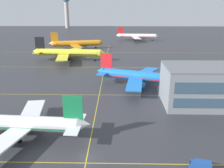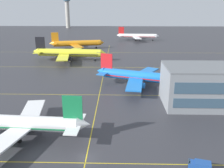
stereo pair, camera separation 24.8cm
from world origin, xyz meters
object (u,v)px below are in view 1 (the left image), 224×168
(airliner_second_row, at_px, (142,76))
(airliner_far_left_stand, at_px, (76,43))
(airliner_far_right_stand, at_px, (137,36))
(service_truck_red_van, at_px, (200,166))
(airliner_third_row, at_px, (68,53))
(control_tower, at_px, (67,10))
(airliner_front_gate, at_px, (17,123))

(airliner_second_row, height_order, airliner_far_left_stand, airliner_second_row)
(airliner_far_right_stand, distance_m, service_truck_red_van, 170.69)
(airliner_third_row, relative_size, airliner_far_left_stand, 1.10)
(service_truck_red_van, xyz_separation_m, control_tower, (-79.19, 276.48, 20.63))
(airliner_second_row, distance_m, control_tower, 238.43)
(airliner_far_left_stand, xyz_separation_m, service_truck_red_van, (44.34, -129.11, -2.84))
(airliner_second_row, bearing_deg, control_tower, 107.79)
(airliner_far_left_stand, height_order, control_tower, control_tower)
(airliner_second_row, bearing_deg, airliner_far_left_stand, 115.57)
(airliner_far_left_stand, bearing_deg, airliner_third_row, -87.95)
(airliner_front_gate, bearing_deg, airliner_far_right_stand, 75.81)
(control_tower, bearing_deg, service_truck_red_van, -74.02)
(airliner_front_gate, distance_m, service_truck_red_van, 41.29)
(airliner_front_gate, xyz_separation_m, service_truck_red_van, (39.55, -11.55, -2.63))
(airliner_far_left_stand, relative_size, control_tower, 1.00)
(airliner_second_row, xyz_separation_m, airliner_far_left_stand, (-37.81, 79.01, -0.02))
(airliner_second_row, relative_size, control_tower, 0.99)
(airliner_far_right_stand, xyz_separation_m, service_truck_red_van, (-0.69, -170.66, -2.68))
(airliner_third_row, xyz_separation_m, service_truck_red_van, (43.07, -93.60, -3.23))
(airliner_far_right_stand, bearing_deg, airliner_front_gate, -104.19)
(airliner_third_row, bearing_deg, airliner_far_right_stand, 60.41)
(airliner_second_row, xyz_separation_m, service_truck_red_van, (6.53, -50.09, -2.86))
(airliner_second_row, distance_m, airliner_far_right_stand, 120.79)
(airliner_second_row, bearing_deg, airliner_front_gate, -130.59)
(airliner_second_row, bearing_deg, airliner_far_right_stand, 86.57)
(airliner_far_left_stand, relative_size, service_truck_red_van, 8.46)
(airliner_third_row, height_order, service_truck_red_van, airliner_third_row)
(airliner_third_row, bearing_deg, airliner_second_row, -49.98)
(airliner_front_gate, distance_m, control_tower, 268.49)
(airliner_third_row, distance_m, airliner_far_left_stand, 35.53)
(airliner_front_gate, relative_size, service_truck_red_van, 8.06)
(airliner_second_row, distance_m, airliner_third_row, 56.82)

